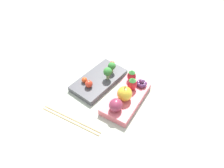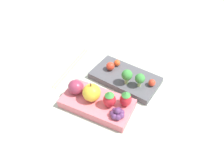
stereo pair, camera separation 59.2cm
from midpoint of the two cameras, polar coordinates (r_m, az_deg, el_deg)
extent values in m
plane|color=#ADB7A3|center=(0.57, 25.42, -18.16)|extent=(4.00, 4.00, 0.00)
cube|color=#4C4C51|center=(0.60, 28.09, -12.78)|extent=(0.21, 0.12, 0.02)
cube|color=#DB6670|center=(0.53, 23.86, -22.78)|extent=(0.20, 0.11, 0.02)
cylinder|color=#93B770|center=(0.58, 30.03, -14.38)|extent=(0.01, 0.01, 0.02)
sphere|color=#388438|center=(0.56, 30.88, -13.15)|extent=(0.03, 0.03, 0.03)
cylinder|color=#93B770|center=(0.59, 33.49, -14.85)|extent=(0.01, 0.01, 0.02)
sphere|color=#388438|center=(0.57, 34.32, -13.77)|extent=(0.03, 0.03, 0.03)
sphere|color=#DB4C1E|center=(0.60, 25.17, -8.19)|extent=(0.02, 0.02, 0.02)
sphere|color=red|center=(0.61, 36.39, -14.12)|extent=(0.02, 0.02, 0.02)
sphere|color=red|center=(0.58, 23.95, -9.67)|extent=(0.03, 0.03, 0.03)
sphere|color=gold|center=(0.49, 23.48, -20.69)|extent=(0.05, 0.05, 0.05)
cylinder|color=brown|center=(0.47, 24.47, -19.28)|extent=(0.00, 0.00, 0.01)
ellipsoid|color=red|center=(0.53, 33.34, -21.21)|extent=(0.03, 0.03, 0.04)
cone|color=#388438|center=(0.51, 34.37, -20.13)|extent=(0.02, 0.02, 0.01)
ellipsoid|color=red|center=(0.51, 29.34, -22.28)|extent=(0.03, 0.03, 0.04)
cone|color=#388438|center=(0.49, 30.36, -21.15)|extent=(0.02, 0.02, 0.01)
ellipsoid|color=#892D47|center=(0.49, 17.50, -19.02)|extent=(0.04, 0.04, 0.04)
sphere|color=#562D5B|center=(0.52, 33.48, -25.95)|extent=(0.02, 0.02, 0.02)
sphere|color=#562D5B|center=(0.53, 33.11, -25.01)|extent=(0.02, 0.02, 0.02)
sphere|color=#562D5B|center=(0.52, 32.12, -24.55)|extent=(0.02, 0.02, 0.02)
sphere|color=#562D5B|center=(0.52, 31.23, -24.92)|extent=(0.02, 0.02, 0.02)
sphere|color=#562D5B|center=(0.51, 31.09, -25.85)|extent=(0.02, 0.02, 0.02)
sphere|color=#562D5B|center=(0.51, 31.86, -26.64)|extent=(0.02, 0.02, 0.02)
sphere|color=#562D5B|center=(0.52, 32.93, -26.68)|extent=(0.02, 0.02, 0.02)
sphere|color=#562D5B|center=(0.51, 32.80, -25.18)|extent=(0.02, 0.02, 0.02)
cylinder|color=tan|center=(0.58, 10.75, -9.26)|extent=(0.03, 0.21, 0.01)
cylinder|color=tan|center=(0.59, 9.80, -8.98)|extent=(0.03, 0.21, 0.01)
camera|label=1|loc=(0.30, -68.86, 30.94)|focal=32.00mm
camera|label=2|loc=(0.30, 111.14, -30.94)|focal=32.00mm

